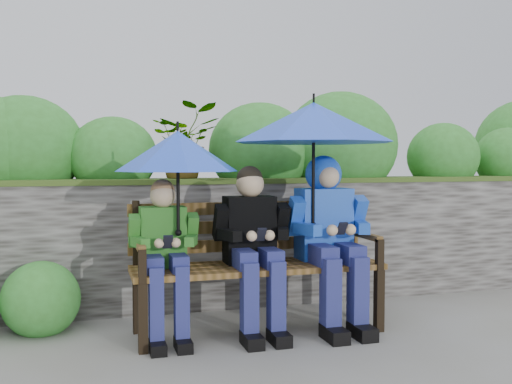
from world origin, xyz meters
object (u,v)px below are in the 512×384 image
object	(u,v)px
umbrella_right	(314,123)
boy_right	(329,226)
umbrella_left	(178,151)
boy_middle	(253,240)
boy_left	(165,249)
park_bench	(255,256)

from	to	relation	value
umbrella_right	boy_right	bearing A→B (deg)	9.39
boy_right	umbrella_left	size ratio (longest dim) A/B	1.52
boy_middle	umbrella_right	world-z (taller)	umbrella_right
boy_left	boy_right	size ratio (longest dim) A/B	0.87
umbrella_left	umbrella_right	world-z (taller)	umbrella_right
boy_middle	umbrella_right	xyz separation A→B (m)	(0.43, -0.02, 0.80)
park_bench	umbrella_left	size ratio (longest dim) A/B	2.15
boy_right	umbrella_left	world-z (taller)	umbrella_left
umbrella_right	boy_middle	bearing A→B (deg)	177.97
boy_middle	umbrella_left	size ratio (longest dim) A/B	1.43
umbrella_right	umbrella_left	bearing A→B (deg)	-179.83
boy_left	boy_middle	bearing A→B (deg)	-0.84
umbrella_left	boy_middle	bearing A→B (deg)	2.00
boy_right	park_bench	bearing A→B (deg)	171.79
boy_left	umbrella_left	xyz separation A→B (m)	(0.09, -0.03, 0.63)
park_bench	boy_middle	size ratio (longest dim) A/B	1.50
boy_right	boy_middle	bearing A→B (deg)	-179.36
park_bench	umbrella_right	distance (m)	1.00
boy_left	boy_middle	distance (m)	0.60
umbrella_left	park_bench	bearing A→B (deg)	10.21
boy_left	umbrella_left	world-z (taller)	umbrella_left
boy_left	boy_right	world-z (taller)	boy_right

